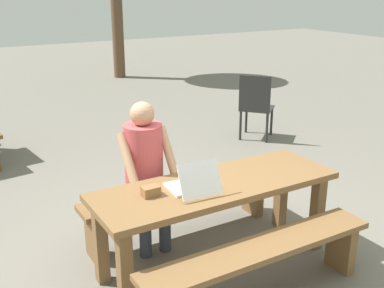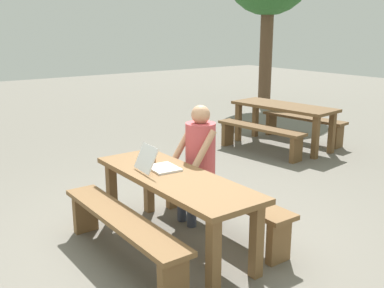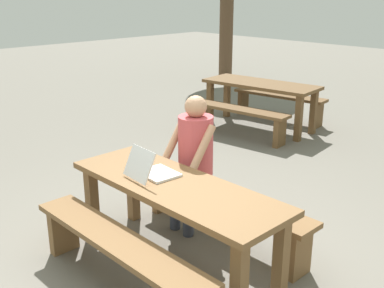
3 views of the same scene
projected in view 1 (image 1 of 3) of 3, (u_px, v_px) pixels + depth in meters
The scene contains 8 objects.
ground_plane at pixel (215, 263), 3.85m from camera, with size 30.00×30.00×0.00m, color slate.
picnic_table_front at pixel (216, 196), 3.65m from camera, with size 1.93×0.66×0.71m.
bench_near at pixel (260, 260), 3.28m from camera, with size 1.81×0.30×0.45m.
bench_far at pixel (181, 199), 4.20m from camera, with size 1.81×0.30×0.45m.
laptop at pixel (193, 184), 3.45m from camera, with size 0.34×0.40×0.26m.
small_pouch at pixel (151, 191), 3.39m from camera, with size 0.13×0.09×0.07m.
person_seated at pixel (146, 165), 3.87m from camera, with size 0.43×0.42×1.26m.
plastic_chair at pixel (256, 106), 6.72m from camera, with size 0.62×0.62×0.95m.
Camera 1 is at (-1.85, -2.77, 2.16)m, focal length 44.45 mm.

